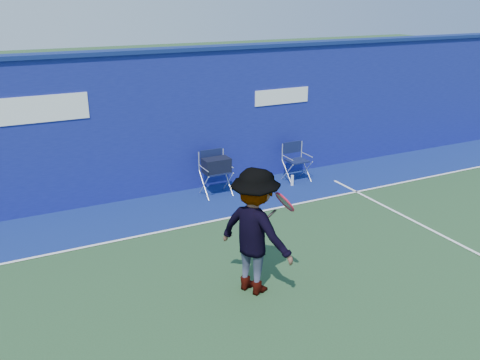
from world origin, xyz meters
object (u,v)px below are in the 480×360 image
directors_chair_right (296,169)px  water_bottle (292,180)px  directors_chair_left (216,177)px  tennis_player (255,231)px

directors_chair_right → water_bottle: 0.40m
directors_chair_left → directors_chair_right: directors_chair_left is taller
directors_chair_left → water_bottle: bearing=-8.6°
directors_chair_left → directors_chair_right: size_ratio=1.08×
directors_chair_left → tennis_player: tennis_player is taller
water_bottle → directors_chair_left: bearing=171.4°
directors_chair_right → tennis_player: tennis_player is taller
directors_chair_right → tennis_player: 4.86m
directors_chair_right → water_bottle: (-0.27, -0.26, -0.16)m
directors_chair_left → water_bottle: size_ratio=3.92×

